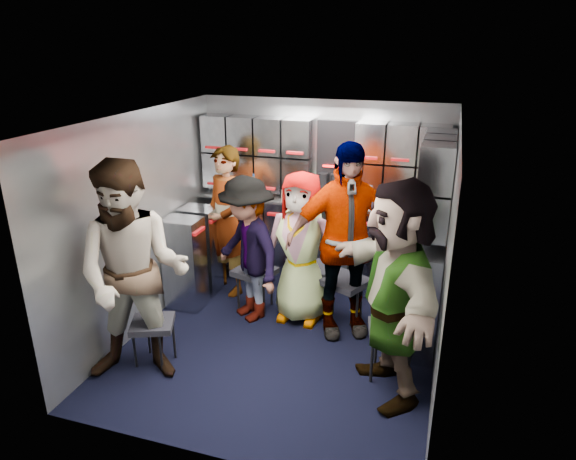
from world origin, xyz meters
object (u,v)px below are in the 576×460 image
(jump_seat_center, at_px, (305,271))
(jump_seat_near_right, at_px, (393,334))
(attendant_arc_e, at_px, (395,292))
(jump_seat_near_left, at_px, (153,326))
(jump_seat_mid_right, at_px, (346,284))
(attendant_arc_a, at_px, (134,275))
(attendant_arc_c, at_px, (301,248))
(attendant_arc_b, at_px, (247,250))
(attendant_standing, at_px, (227,222))
(attendant_arc_d, at_px, (344,241))
(jump_seat_mid_left, at_px, (255,274))

(jump_seat_center, distance_m, jump_seat_near_right, 1.35)
(jump_seat_near_right, relative_size, attendant_arc_e, 0.26)
(jump_seat_near_left, bearing_deg, jump_seat_mid_right, 39.99)
(attendant_arc_a, bearing_deg, jump_seat_near_left, 72.57)
(jump_seat_near_right, bearing_deg, attendant_arc_a, -163.22)
(jump_seat_center, xyz_separation_m, attendant_arc_c, (0.00, -0.18, 0.33))
(jump_seat_near_right, xyz_separation_m, attendant_arc_b, (-1.52, 0.58, 0.33))
(jump_seat_near_left, relative_size, attendant_standing, 0.27)
(jump_seat_center, height_order, attendant_standing, attendant_standing)
(attendant_arc_b, xyz_separation_m, attendant_arc_e, (1.52, -0.76, 0.15))
(attendant_arc_d, bearing_deg, jump_seat_mid_right, 64.18)
(attendant_arc_a, bearing_deg, attendant_arc_b, 50.11)
(jump_seat_near_left, height_order, jump_seat_mid_left, jump_seat_mid_left)
(jump_seat_mid_right, bearing_deg, attendant_arc_a, -136.08)
(attendant_arc_d, bearing_deg, attendant_arc_a, -165.83)
(attendant_arc_e, bearing_deg, jump_seat_near_left, -111.16)
(jump_seat_near_right, bearing_deg, jump_seat_mid_left, 153.36)
(jump_seat_mid_right, bearing_deg, jump_seat_near_left, -140.01)
(jump_seat_mid_left, xyz_separation_m, attendant_arc_a, (-0.49, -1.37, 0.54))
(jump_seat_mid_left, distance_m, attendant_arc_e, 1.86)
(attendant_standing, height_order, attendant_arc_d, attendant_arc_d)
(jump_seat_mid_left, height_order, attendant_arc_b, attendant_arc_b)
(jump_seat_mid_right, xyz_separation_m, jump_seat_near_right, (0.56, -0.79, -0.00))
(jump_seat_center, height_order, jump_seat_mid_right, jump_seat_center)
(jump_seat_center, height_order, attendant_arc_e, attendant_arc_e)
(jump_seat_mid_left, relative_size, jump_seat_center, 0.91)
(attendant_arc_b, xyz_separation_m, attendant_arc_d, (0.96, 0.03, 0.19))
(attendant_arc_c, bearing_deg, attendant_arc_d, -10.37)
(jump_seat_mid_left, bearing_deg, jump_seat_mid_right, 1.60)
(attendant_standing, bearing_deg, jump_seat_near_left, -64.49)
(jump_seat_near_left, bearing_deg, jump_seat_near_right, 11.97)
(jump_seat_mid_left, xyz_separation_m, attendant_arc_d, (0.96, -0.15, 0.54))
(jump_seat_near_left, height_order, attendant_arc_c, attendant_arc_c)
(attendant_standing, bearing_deg, jump_seat_mid_right, 16.44)
(attendant_standing, bearing_deg, attendant_arc_b, -20.28)
(jump_seat_near_left, distance_m, attendant_arc_c, 1.58)
(attendant_arc_a, relative_size, attendant_arc_b, 1.26)
(jump_seat_mid_left, distance_m, jump_seat_mid_right, 0.96)
(jump_seat_near_right, height_order, attendant_standing, attendant_standing)
(attendant_arc_a, bearing_deg, attendant_arc_c, 35.46)
(attendant_arc_b, bearing_deg, attendant_arc_c, 52.74)
(attendant_standing, distance_m, attendant_arc_c, 1.01)
(jump_seat_mid_right, bearing_deg, attendant_arc_d, -90.00)
(jump_seat_mid_right, bearing_deg, attendant_standing, 168.79)
(jump_seat_mid_right, distance_m, attendant_arc_b, 1.03)
(attendant_standing, relative_size, attendant_arc_a, 0.88)
(jump_seat_mid_right, distance_m, attendant_arc_d, 0.55)
(jump_seat_mid_left, distance_m, attendant_arc_c, 0.63)
(jump_seat_near_left, xyz_separation_m, attendant_standing, (0.06, 1.49, 0.46))
(jump_seat_mid_right, relative_size, attendant_arc_c, 0.34)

